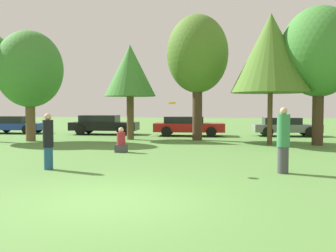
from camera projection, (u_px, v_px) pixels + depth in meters
ground_plane at (110, 200)px, 7.39m from camera, size 120.00×120.00×0.00m
person_thrower at (48, 141)px, 11.02m from camera, size 0.31×0.31×1.68m
person_catcher at (283, 140)px, 10.37m from camera, size 0.36×0.36×1.86m
frisbee at (172, 103)px, 10.70m from camera, size 0.26×0.25×0.08m
bystander_sitting at (121, 142)px, 15.29m from camera, size 0.47×0.39×1.03m
tree_1 at (30, 70)px, 20.25m from camera, size 3.62×3.62×6.05m
tree_2 at (130, 71)px, 21.23m from camera, size 2.96×2.96×5.45m
tree_3 at (197, 55)px, 20.83m from camera, size 3.46×3.46×7.07m
tree_4 at (271, 53)px, 18.17m from camera, size 3.90×3.90×6.48m
tree_5 at (319, 53)px, 17.97m from camera, size 3.72×3.72×6.76m
parked_car_blue at (15, 124)px, 26.51m from camera, size 4.04×2.05×1.23m
parked_car_black at (103, 124)px, 25.50m from camera, size 4.65×2.12×1.32m
parked_car_red at (188, 126)px, 24.15m from camera, size 4.63×2.14×1.26m
parked_car_grey at (285, 126)px, 23.93m from camera, size 4.24×1.97×1.19m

